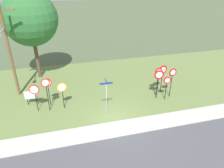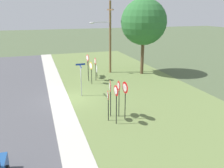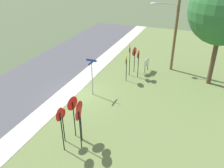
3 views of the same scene
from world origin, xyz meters
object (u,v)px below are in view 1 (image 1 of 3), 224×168
at_px(notice_board, 32,96).
at_px(street_name_post, 106,94).
at_px(yield_sign_near_left, 172,76).
at_px(yield_sign_near_right, 163,72).
at_px(stop_sign_far_left, 35,92).
at_px(yield_sign_center, 158,75).
at_px(stop_sign_near_left, 62,90).
at_px(yield_sign_far_right, 167,83).
at_px(oak_tree_left, 30,19).
at_px(stop_sign_near_right, 46,88).
at_px(yield_sign_far_left, 159,78).
at_px(stop_sign_far_center, 48,86).
at_px(utility_pole, 8,47).

bearing_deg(notice_board, street_name_post, -20.36).
distance_m(yield_sign_near_left, yield_sign_near_right, 0.93).
bearing_deg(stop_sign_far_left, yield_sign_center, 10.75).
xyz_separation_m(stop_sign_near_left, street_name_post, (3.11, -1.61, 0.07)).
distance_m(yield_sign_far_right, oak_tree_left, 13.60).
height_order(stop_sign_near_left, stop_sign_far_left, stop_sign_far_left).
bearing_deg(oak_tree_left, yield_sign_far_right, -35.16).
bearing_deg(yield_sign_far_right, oak_tree_left, 154.32).
relative_size(stop_sign_far_left, yield_sign_near_right, 0.87).
height_order(yield_sign_center, notice_board, yield_sign_center).
bearing_deg(yield_sign_far_right, yield_sign_near_left, 38.03).
bearing_deg(street_name_post, stop_sign_near_right, 160.43).
height_order(stop_sign_near_right, yield_sign_far_right, stop_sign_near_right).
relative_size(yield_sign_far_left, oak_tree_left, 0.31).
relative_size(yield_sign_near_right, street_name_post, 0.93).
bearing_deg(stop_sign_near_right, yield_sign_far_right, -16.01).
distance_m(yield_sign_far_right, street_name_post, 5.37).
relative_size(stop_sign_far_left, notice_board, 1.87).
bearing_deg(oak_tree_left, notice_board, -93.71).
bearing_deg(street_name_post, yield_sign_far_left, 13.55).
xyz_separation_m(stop_sign_near_left, yield_sign_center, (8.04, 0.04, 0.28)).
relative_size(stop_sign_far_left, stop_sign_far_center, 0.96).
bearing_deg(yield_sign_near_left, street_name_post, -172.77).
xyz_separation_m(stop_sign_near_right, stop_sign_far_center, (0.06, 0.79, -0.25)).
xyz_separation_m(stop_sign_near_left, oak_tree_left, (-2.11, 6.57, 4.24)).
distance_m(yield_sign_near_left, yield_sign_far_left, 1.24).
xyz_separation_m(stop_sign_near_right, stop_sign_far_left, (-0.89, 0.17, -0.32)).
bearing_deg(stop_sign_far_center, oak_tree_left, 100.03).
bearing_deg(yield_sign_near_left, notice_board, 168.49).
relative_size(stop_sign_near_right, yield_sign_far_right, 1.31).
relative_size(stop_sign_far_left, yield_sign_near_left, 0.87).
height_order(yield_sign_far_left, utility_pole, utility_pole).
height_order(yield_sign_near_left, oak_tree_left, oak_tree_left).
distance_m(stop_sign_near_right, stop_sign_far_left, 0.96).
relative_size(yield_sign_near_left, yield_sign_near_right, 1.00).
relative_size(stop_sign_near_right, utility_pole, 0.34).
xyz_separation_m(yield_sign_far_right, yield_sign_center, (-0.39, 0.89, 0.35)).
bearing_deg(yield_sign_center, stop_sign_far_center, 178.16).
height_order(yield_sign_far_left, yield_sign_center, yield_sign_far_left).
xyz_separation_m(stop_sign_near_left, yield_sign_far_left, (7.83, -0.50, 0.34)).
bearing_deg(yield_sign_near_right, stop_sign_far_left, 175.42).
relative_size(stop_sign_near_left, yield_sign_near_left, 0.85).
distance_m(yield_sign_center, oak_tree_left, 12.71).
distance_m(yield_sign_near_right, oak_tree_left, 12.99).
bearing_deg(stop_sign_near_right, utility_pole, 119.06).
relative_size(stop_sign_far_left, yield_sign_center, 0.90).
bearing_deg(utility_pole, yield_sign_far_right, -17.65).
bearing_deg(stop_sign_near_right, notice_board, 125.84).
distance_m(stop_sign_near_right, yield_sign_center, 9.17).
bearing_deg(yield_sign_near_right, stop_sign_far_center, 171.83).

